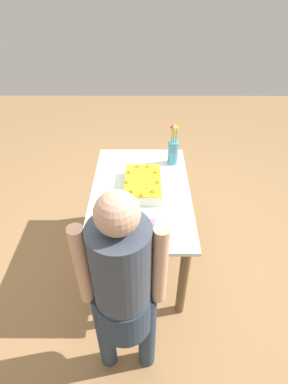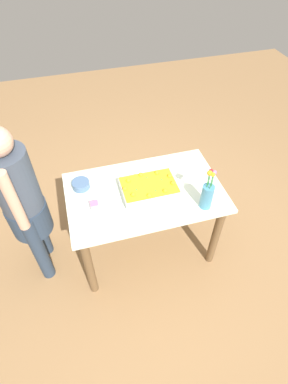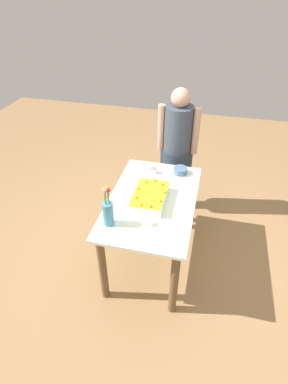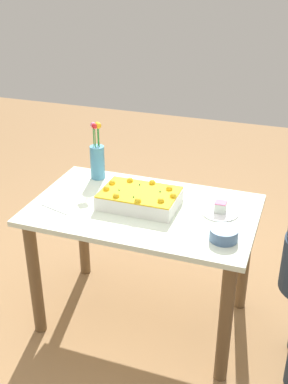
{
  "view_description": "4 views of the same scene",
  "coord_description": "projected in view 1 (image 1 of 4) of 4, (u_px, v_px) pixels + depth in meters",
  "views": [
    {
      "loc": [
        1.82,
        0.03,
        2.23
      ],
      "look_at": [
        0.06,
        0.03,
        0.81
      ],
      "focal_mm": 28.0,
      "sensor_mm": 36.0,
      "label": 1
    },
    {
      "loc": [
        0.45,
        1.58,
        2.5
      ],
      "look_at": [
        0.01,
        0.02,
        0.79
      ],
      "focal_mm": 28.0,
      "sensor_mm": 36.0,
      "label": 2
    },
    {
      "loc": [
        -2.07,
        -0.42,
        2.44
      ],
      "look_at": [
        0.04,
        0.09,
        0.81
      ],
      "focal_mm": 28.0,
      "sensor_mm": 36.0,
      "label": 3
    },
    {
      "loc": [
        0.78,
        -2.2,
        2.04
      ],
      "look_at": [
        0.01,
        -0.03,
        0.89
      ],
      "focal_mm": 45.0,
      "sensor_mm": 36.0,
      "label": 4
    }
  ],
  "objects": [
    {
      "name": "flower_vase",
      "position": [
        173.0,
        151.0,
        2.56
      ],
      "size": [
        0.09,
        0.09,
        0.36
      ],
      "color": "teal",
      "rests_on": "dining_table"
    },
    {
      "name": "sheet_cake",
      "position": [
        143.0,
        184.0,
        2.32
      ],
      "size": [
        0.43,
        0.28,
        0.11
      ],
      "color": "white",
      "rests_on": "dining_table"
    },
    {
      "name": "cake_knife",
      "position": [
        121.0,
        159.0,
        2.68
      ],
      "size": [
        0.2,
        0.08,
        0.0
      ],
      "primitive_type": "cube",
      "rotation": [
        0.0,
        0.0,
        2.85
      ],
      "color": "silver",
      "rests_on": "dining_table"
    },
    {
      "name": "serving_plate_with_slice",
      "position": [
        151.0,
        227.0,
        2.0
      ],
      "size": [
        0.2,
        0.2,
        0.07
      ],
      "color": "white",
      "rests_on": "dining_table"
    },
    {
      "name": "person_standing",
      "position": [
        123.0,
        289.0,
        1.56
      ],
      "size": [
        0.31,
        0.45,
        1.49
      ],
      "rotation": [
        0.0,
        0.0,
        3.14
      ],
      "color": "#29394C",
      "rests_on": "ground_plane"
    },
    {
      "name": "ground_plane",
      "position": [
        141.0,
        255.0,
        2.82
      ],
      "size": [
        8.0,
        8.0,
        0.0
      ],
      "primitive_type": "plane",
      "color": "#997249"
    },
    {
      "name": "dining_table",
      "position": [
        141.0,
        205.0,
        2.42
      ],
      "size": [
        1.24,
        0.77,
        0.78
      ],
      "color": "silver",
      "rests_on": "ground_plane"
    },
    {
      "name": "fruit_bowl",
      "position": [
        112.0,
        233.0,
        1.94
      ],
      "size": [
        0.14,
        0.14,
        0.06
      ],
      "primitive_type": "cylinder",
      "color": "#4C6A91",
      "rests_on": "dining_table"
    }
  ]
}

